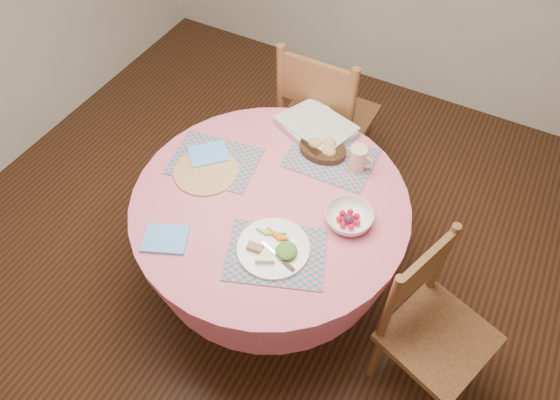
% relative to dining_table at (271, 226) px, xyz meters
% --- Properties ---
extents(ground, '(4.00, 4.00, 0.00)m').
position_rel_dining_table_xyz_m(ground, '(0.00, 0.00, -0.56)').
color(ground, '#331C0F').
rests_on(ground, ground).
extents(dining_table, '(1.24, 1.24, 0.75)m').
position_rel_dining_table_xyz_m(dining_table, '(0.00, 0.00, 0.00)').
color(dining_table, '#CD5F7F').
rests_on(dining_table, ground).
extents(chair_right, '(0.52, 0.53, 0.91)m').
position_rel_dining_table_xyz_m(chair_right, '(0.82, -0.08, -0.08)').
color(chair_right, brown).
rests_on(chair_right, ground).
extents(chair_back, '(0.49, 0.46, 1.05)m').
position_rel_dining_table_xyz_m(chair_back, '(-0.10, 0.81, -0.01)').
color(chair_back, brown).
rests_on(chair_back, ground).
extents(placemat_front, '(0.48, 0.42, 0.01)m').
position_rel_dining_table_xyz_m(placemat_front, '(0.16, -0.24, 0.20)').
color(placemat_front, '#157B69').
rests_on(placemat_front, dining_table).
extents(placemat_left, '(0.44, 0.36, 0.01)m').
position_rel_dining_table_xyz_m(placemat_left, '(-0.34, 0.08, 0.20)').
color(placemat_left, '#157B69').
rests_on(placemat_left, dining_table).
extents(placemat_back, '(0.41, 0.32, 0.01)m').
position_rel_dining_table_xyz_m(placemat_back, '(0.13, 0.36, 0.20)').
color(placemat_back, '#157B69').
rests_on(placemat_back, dining_table).
extents(wicker_trivet, '(0.30, 0.30, 0.01)m').
position_rel_dining_table_xyz_m(wicker_trivet, '(-0.34, 0.01, 0.20)').
color(wicker_trivet, '#9E7344').
rests_on(wicker_trivet, dining_table).
extents(napkin_near, '(0.22, 0.20, 0.01)m').
position_rel_dining_table_xyz_m(napkin_near, '(-0.28, -0.39, 0.20)').
color(napkin_near, '#5AA2E8').
rests_on(napkin_near, dining_table).
extents(napkin_far, '(0.23, 0.23, 0.01)m').
position_rel_dining_table_xyz_m(napkin_far, '(-0.39, 0.10, 0.21)').
color(napkin_far, '#5AA2E8').
rests_on(napkin_far, placemat_left).
extents(dinner_plate, '(0.30, 0.30, 0.05)m').
position_rel_dining_table_xyz_m(dinner_plate, '(0.14, -0.23, 0.22)').
color(dinner_plate, white).
rests_on(dinner_plate, placemat_front).
extents(bread_bowl, '(0.23, 0.23, 0.08)m').
position_rel_dining_table_xyz_m(bread_bowl, '(0.08, 0.37, 0.23)').
color(bread_bowl, black).
rests_on(bread_bowl, placemat_back).
extents(latte_mug, '(0.12, 0.08, 0.12)m').
position_rel_dining_table_xyz_m(latte_mug, '(0.26, 0.35, 0.26)').
color(latte_mug, '#D7B294').
rests_on(latte_mug, placemat_back).
extents(fruit_bowl, '(0.24, 0.24, 0.06)m').
position_rel_dining_table_xyz_m(fruit_bowl, '(0.35, 0.05, 0.23)').
color(fruit_bowl, white).
rests_on(fruit_bowl, dining_table).
extents(newspaper_stack, '(0.42, 0.39, 0.04)m').
position_rel_dining_table_xyz_m(newspaper_stack, '(-0.02, 0.50, 0.22)').
color(newspaper_stack, silver).
rests_on(newspaper_stack, dining_table).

